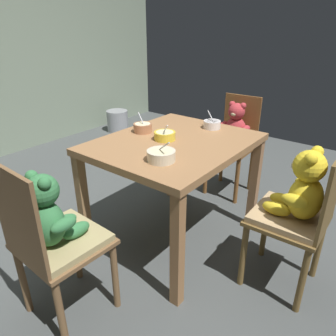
% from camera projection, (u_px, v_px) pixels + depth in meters
% --- Properties ---
extents(ground_plane, '(5.20, 5.20, 0.04)m').
position_uv_depth(ground_plane, '(173.00, 238.00, 2.38)').
color(ground_plane, '#484C4C').
extents(dining_table, '(1.04, 0.85, 0.75)m').
position_uv_depth(dining_table, '(174.00, 154.00, 2.10)').
color(dining_table, '#976A43').
rests_on(dining_table, ground_plane).
extents(teddy_chair_near_right, '(0.38, 0.38, 0.87)m').
position_uv_depth(teddy_chair_near_right, '(234.00, 135.00, 2.81)').
color(teddy_chair_near_right, brown).
rests_on(teddy_chair_near_right, ground_plane).
extents(teddy_chair_near_front, '(0.40, 0.40, 0.88)m').
position_uv_depth(teddy_chair_near_front, '(300.00, 202.00, 1.71)').
color(teddy_chair_near_front, brown).
rests_on(teddy_chair_near_front, ground_plane).
extents(teddy_chair_near_left, '(0.40, 0.42, 0.92)m').
position_uv_depth(teddy_chair_near_left, '(52.00, 228.00, 1.52)').
color(teddy_chair_near_left, brown).
rests_on(teddy_chair_near_left, ground_plane).
extents(porridge_bowl_yellow_center, '(0.14, 0.14, 0.12)m').
position_uv_depth(porridge_bowl_yellow_center, '(165.00, 136.00, 2.07)').
color(porridge_bowl_yellow_center, yellow).
rests_on(porridge_bowl_yellow_center, dining_table).
extents(porridge_bowl_terracotta_far_center, '(0.13, 0.13, 0.12)m').
position_uv_depth(porridge_bowl_terracotta_far_center, '(143.00, 128.00, 2.21)').
color(porridge_bowl_terracotta_far_center, '#B17350').
rests_on(porridge_bowl_terracotta_far_center, dining_table).
extents(porridge_bowl_cream_near_left, '(0.16, 0.16, 0.14)m').
position_uv_depth(porridge_bowl_cream_near_left, '(161.00, 155.00, 1.75)').
color(porridge_bowl_cream_near_left, beige).
rests_on(porridge_bowl_cream_near_left, dining_table).
extents(porridge_bowl_white_near_right, '(0.12, 0.13, 0.12)m').
position_uv_depth(porridge_bowl_white_near_right, '(212.00, 124.00, 2.29)').
color(porridge_bowl_white_near_right, white).
rests_on(porridge_bowl_white_near_right, dining_table).
extents(metal_pail, '(0.30, 0.30, 0.30)m').
position_uv_depth(metal_pail, '(117.00, 121.00, 4.59)').
color(metal_pail, '#93969B').
rests_on(metal_pail, ground_plane).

